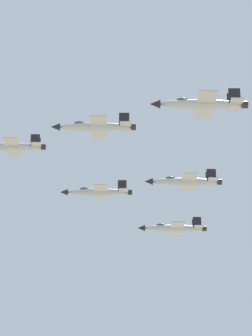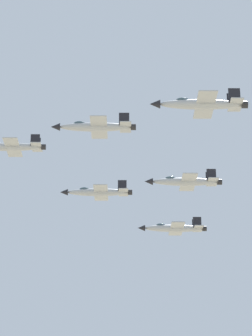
% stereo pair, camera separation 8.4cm
% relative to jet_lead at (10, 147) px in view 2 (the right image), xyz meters
% --- Properties ---
extents(jet_lead, '(16.11, 9.85, 3.39)m').
position_rel_jet_lead_xyz_m(jet_lead, '(0.00, 0.00, 0.00)').
color(jet_lead, '#9EA3A8').
extents(jet_left_wingman, '(16.36, 9.99, 3.44)m').
position_rel_jet_lead_xyz_m(jet_left_wingman, '(-19.57, 14.22, -2.85)').
color(jet_left_wingman, '#9EA3A8').
extents(jet_right_wingman, '(16.54, 10.10, 3.48)m').
position_rel_jet_lead_xyz_m(jet_right_wingman, '(-17.19, -17.03, -4.03)').
color(jet_right_wingman, '#9EA3A8').
extents(jet_left_outer, '(16.89, 10.35, 3.55)m').
position_rel_jet_lead_xyz_m(jet_left_outer, '(-39.15, 28.44, -6.08)').
color(jet_left_outer, '#9EA3A8').
extents(jet_right_outer, '(17.03, 10.46, 3.58)m').
position_rel_jet_lead_xyz_m(jet_right_outer, '(-34.37, -34.05, -7.29)').
color(jet_right_outer, '#9EA3A8').
extents(jet_slot_rear, '(16.18, 9.91, 3.40)m').
position_rel_jet_lead_xyz_m(jet_slot_rear, '(-36.76, -2.81, -7.66)').
color(jet_slot_rear, '#9EA3A8').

